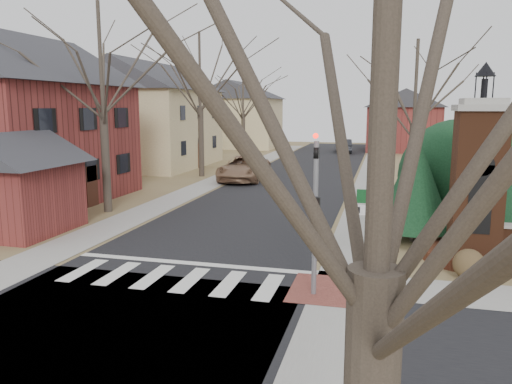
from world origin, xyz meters
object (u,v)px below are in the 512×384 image
(pickup_truck, at_px, (244,168))
(brick_gate_monument, at_px, (476,197))
(traffic_signal_pole, at_px, (315,202))
(sign_post, at_px, (366,217))
(distant_car, at_px, (344,146))

(pickup_truck, bearing_deg, brick_gate_monument, -53.45)
(traffic_signal_pole, height_order, sign_post, traffic_signal_pole)
(brick_gate_monument, bearing_deg, sign_post, -138.58)
(sign_post, relative_size, brick_gate_monument, 0.42)
(traffic_signal_pole, xyz_separation_m, pickup_truck, (-7.70, 20.22, -1.74))
(pickup_truck, height_order, distant_car, pickup_truck)
(sign_post, distance_m, distant_car, 42.13)
(sign_post, xyz_separation_m, pickup_truck, (-8.99, 18.80, -1.11))
(sign_post, height_order, brick_gate_monument, brick_gate_monument)
(distant_car, bearing_deg, brick_gate_monument, 93.13)
(traffic_signal_pole, relative_size, sign_post, 1.64)
(traffic_signal_pole, bearing_deg, pickup_truck, 110.85)
(sign_post, bearing_deg, brick_gate_monument, 41.42)
(brick_gate_monument, xyz_separation_m, pickup_truck, (-12.40, 15.79, -1.32))
(sign_post, xyz_separation_m, distant_car, (-3.99, 41.92, -1.19))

